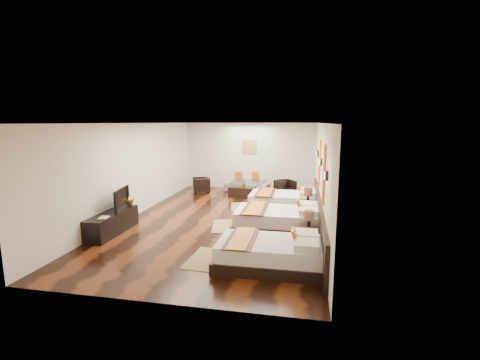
% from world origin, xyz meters
% --- Properties ---
extents(floor, '(5.50, 9.50, 0.01)m').
position_xyz_m(floor, '(0.00, 0.00, 0.00)').
color(floor, black).
rests_on(floor, ground).
extents(ceiling, '(5.50, 9.50, 0.01)m').
position_xyz_m(ceiling, '(0.00, 0.00, 2.80)').
color(ceiling, white).
rests_on(ceiling, floor).
extents(back_wall, '(5.50, 0.01, 2.80)m').
position_xyz_m(back_wall, '(0.00, 4.75, 1.40)').
color(back_wall, silver).
rests_on(back_wall, floor).
extents(left_wall, '(0.01, 9.50, 2.80)m').
position_xyz_m(left_wall, '(-2.75, 0.00, 1.40)').
color(left_wall, silver).
rests_on(left_wall, floor).
extents(right_wall, '(0.01, 9.50, 2.80)m').
position_xyz_m(right_wall, '(2.75, 0.00, 1.40)').
color(right_wall, silver).
rests_on(right_wall, floor).
extents(headboard_panel, '(0.08, 6.60, 0.90)m').
position_xyz_m(headboard_panel, '(2.71, -0.80, 0.45)').
color(headboard_panel, black).
rests_on(headboard_panel, floor).
extents(bed_near, '(2.10, 1.32, 0.80)m').
position_xyz_m(bed_near, '(1.70, -3.03, 0.27)').
color(bed_near, black).
rests_on(bed_near, floor).
extents(bed_mid, '(2.30, 1.44, 0.88)m').
position_xyz_m(bed_mid, '(1.70, -0.81, 0.30)').
color(bed_mid, black).
rests_on(bed_mid, floor).
extents(bed_far, '(2.22, 1.40, 0.85)m').
position_xyz_m(bed_far, '(1.70, 1.35, 0.29)').
color(bed_far, black).
rests_on(bed_far, floor).
extents(nightstand_a, '(0.42, 0.42, 0.84)m').
position_xyz_m(nightstand_a, '(2.45, -1.79, 0.29)').
color(nightstand_a, black).
rests_on(nightstand_a, floor).
extents(nightstand_b, '(0.48, 0.48, 0.94)m').
position_xyz_m(nightstand_b, '(2.44, 0.47, 0.33)').
color(nightstand_b, black).
rests_on(nightstand_b, floor).
extents(jute_mat_near, '(0.82, 1.24, 0.01)m').
position_xyz_m(jute_mat_near, '(0.37, -2.94, 0.01)').
color(jute_mat_near, olive).
rests_on(jute_mat_near, floor).
extents(jute_mat_mid, '(0.98, 1.33, 0.01)m').
position_xyz_m(jute_mat_mid, '(0.25, -0.67, 0.01)').
color(jute_mat_mid, olive).
rests_on(jute_mat_mid, floor).
extents(jute_mat_far, '(1.00, 1.34, 0.01)m').
position_xyz_m(jute_mat_far, '(0.30, 1.46, 0.01)').
color(jute_mat_far, olive).
rests_on(jute_mat_far, floor).
extents(tv_console, '(0.50, 1.80, 0.55)m').
position_xyz_m(tv_console, '(-2.50, -1.80, 0.28)').
color(tv_console, black).
rests_on(tv_console, floor).
extents(tv, '(0.33, 1.03, 0.59)m').
position_xyz_m(tv, '(-2.45, -1.55, 0.84)').
color(tv, black).
rests_on(tv, tv_console).
extents(book, '(0.26, 0.32, 0.03)m').
position_xyz_m(book, '(-2.50, -2.33, 0.56)').
color(book, black).
rests_on(book, tv_console).
extents(figurine, '(0.35, 0.35, 0.36)m').
position_xyz_m(figurine, '(-2.50, -1.00, 0.73)').
color(figurine, brown).
rests_on(figurine, tv_console).
extents(sofa, '(1.90, 0.99, 0.53)m').
position_xyz_m(sofa, '(0.02, 4.00, 0.26)').
color(sofa, slate).
rests_on(sofa, floor).
extents(armchair_left, '(0.88, 0.87, 0.62)m').
position_xyz_m(armchair_left, '(-1.77, 3.47, 0.31)').
color(armchair_left, black).
rests_on(armchair_left, floor).
extents(armchair_right, '(0.94, 0.94, 0.62)m').
position_xyz_m(armchair_right, '(1.61, 3.56, 0.31)').
color(armchair_right, black).
rests_on(armchair_right, floor).
extents(coffee_table, '(1.05, 0.61, 0.40)m').
position_xyz_m(coffee_table, '(0.02, 2.95, 0.20)').
color(coffee_table, black).
rests_on(coffee_table, floor).
extents(table_plant, '(0.26, 0.24, 0.25)m').
position_xyz_m(table_plant, '(0.08, 3.02, 0.52)').
color(table_plant, '#2D6421').
rests_on(table_plant, coffee_table).
extents(orange_panel_a, '(0.04, 0.40, 1.30)m').
position_xyz_m(orange_panel_a, '(2.73, -1.90, 1.70)').
color(orange_panel_a, '#D86014').
rests_on(orange_panel_a, right_wall).
extents(orange_panel_b, '(0.04, 0.40, 1.30)m').
position_xyz_m(orange_panel_b, '(2.73, 0.30, 1.70)').
color(orange_panel_b, '#D86014').
rests_on(orange_panel_b, right_wall).
extents(sconce_near, '(0.07, 0.12, 0.18)m').
position_xyz_m(sconce_near, '(2.70, -3.00, 1.85)').
color(sconce_near, black).
rests_on(sconce_near, right_wall).
extents(sconce_mid, '(0.07, 0.12, 0.18)m').
position_xyz_m(sconce_mid, '(2.70, -0.80, 1.85)').
color(sconce_mid, black).
rests_on(sconce_mid, right_wall).
extents(sconce_far, '(0.07, 0.12, 0.18)m').
position_xyz_m(sconce_far, '(2.70, 1.40, 1.85)').
color(sconce_far, black).
rests_on(sconce_far, right_wall).
extents(sconce_lounge, '(0.07, 0.12, 0.18)m').
position_xyz_m(sconce_lounge, '(2.70, 2.30, 1.85)').
color(sconce_lounge, black).
rests_on(sconce_lounge, right_wall).
extents(gold_artwork, '(0.60, 0.04, 0.60)m').
position_xyz_m(gold_artwork, '(0.00, 4.73, 1.80)').
color(gold_artwork, '#AD873F').
rests_on(gold_artwork, back_wall).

